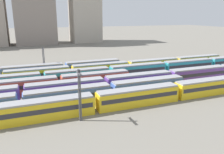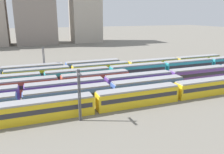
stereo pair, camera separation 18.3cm
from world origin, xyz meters
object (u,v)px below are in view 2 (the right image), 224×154
(catenary_pole_2, at_px, (79,93))
(train_track_0, at_px, (95,102))
(train_track_5, at_px, (101,69))
(catenary_pole_0, at_px, (80,93))
(train_track_4, at_px, (164,68))
(train_track_1, at_px, (68,96))
(train_track_6, at_px, (33,71))
(catenary_pole_1, at_px, (43,59))
(catenary_pole_3, at_px, (44,59))
(train_track_2, at_px, (139,81))
(train_track_3, at_px, (19,87))

(catenary_pole_2, bearing_deg, train_track_0, 38.54)
(train_track_5, height_order, catenary_pole_0, catenary_pole_0)
(train_track_4, bearing_deg, train_track_1, -155.20)
(train_track_6, xyz_separation_m, catenary_pole_1, (3.36, 3.14, 2.90))
(catenary_pole_3, bearing_deg, catenary_pole_1, 161.72)
(train_track_2, xyz_separation_m, train_track_4, (14.57, 10.40, 0.00))
(catenary_pole_2, xyz_separation_m, catenary_pole_3, (-2.79, 37.19, -0.40))
(train_track_1, bearing_deg, train_track_2, 15.16)
(train_track_3, bearing_deg, catenary_pole_3, 68.00)
(catenary_pole_0, bearing_deg, train_track_1, 95.15)
(train_track_6, distance_m, catenary_pole_3, 5.63)
(train_track_0, distance_m, train_track_5, 27.75)
(train_track_0, relative_size, catenary_pole_1, 8.72)
(train_track_1, xyz_separation_m, train_track_4, (33.76, 15.60, 0.00))
(train_track_0, distance_m, catenary_pole_2, 5.83)
(train_track_2, distance_m, train_track_4, 17.90)
(catenary_pole_1, bearing_deg, catenary_pole_0, -84.78)
(train_track_3, xyz_separation_m, catenary_pole_3, (7.53, 18.63, 2.97))
(train_track_1, relative_size, catenary_pole_3, 6.41)
(train_track_1, xyz_separation_m, train_track_2, (19.19, 5.20, 0.00))
(train_track_4, xyz_separation_m, train_track_6, (-39.79, 10.40, -0.00))
(catenary_pole_1, bearing_deg, train_track_0, -78.71)
(train_track_3, relative_size, catenary_pole_0, 5.92)
(catenary_pole_1, distance_m, catenary_pole_3, 0.37)
(catenary_pole_2, bearing_deg, train_track_6, 100.76)
(train_track_5, xyz_separation_m, catenary_pole_1, (-16.56, 8.34, 2.90))
(train_track_3, relative_size, catenary_pole_1, 6.52)
(train_track_1, distance_m, catenary_pole_2, 8.85)
(train_track_4, bearing_deg, catenary_pole_3, 159.59)
(train_track_1, distance_m, train_track_4, 37.19)
(catenary_pole_0, height_order, catenary_pole_2, catenary_pole_2)
(train_track_2, height_order, catenary_pole_0, catenary_pole_0)
(train_track_5, distance_m, catenary_pole_3, 18.42)
(train_track_2, relative_size, catenary_pole_3, 10.76)
(train_track_1, bearing_deg, catenary_pole_3, 94.58)
(train_track_3, distance_m, train_track_4, 43.92)
(catenary_pole_1, distance_m, catenary_pole_2, 37.44)
(train_track_6, distance_m, catenary_pole_0, 34.98)
(train_track_2, bearing_deg, train_track_3, 169.85)
(train_track_0, height_order, catenary_pole_3, catenary_pole_3)
(train_track_2, bearing_deg, train_track_1, -164.84)
(train_track_3, bearing_deg, train_track_0, -48.03)
(train_track_6, bearing_deg, catenary_pole_1, 43.03)
(train_track_2, relative_size, catenary_pole_0, 9.93)
(train_track_1, distance_m, catenary_pole_3, 29.27)
(train_track_5, bearing_deg, train_track_1, -123.73)
(catenary_pole_1, xyz_separation_m, catenary_pole_3, (0.34, -0.11, 0.07))
(train_track_2, relative_size, train_track_3, 1.68)
(train_track_1, height_order, catenary_pole_1, catenary_pole_1)
(train_track_0, bearing_deg, train_track_2, 34.72)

